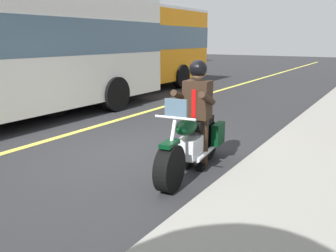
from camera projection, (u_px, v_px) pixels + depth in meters
ground_plane at (129, 155)px, 6.44m from camera, size 80.00×80.00×0.00m
lane_center_stripe at (54, 139)px, 7.47m from camera, size 60.00×0.16×0.01m
motorcycle_main at (192, 144)px, 5.56m from camera, size 2.22×0.77×1.26m
rider_main at (197, 105)px, 5.59m from camera, size 0.67×0.61×1.74m
bus_far at (107, 44)px, 12.69m from camera, size 11.05×2.70×3.30m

